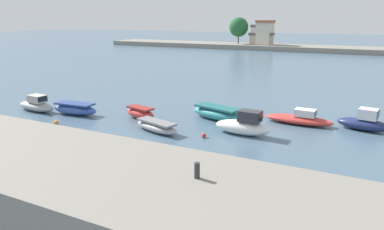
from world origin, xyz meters
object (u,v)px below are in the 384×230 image
moored_boat_7 (364,122)px  mooring_buoy_4 (56,123)px  moored_boat_1 (75,109)px  mooring_buoy_1 (208,106)px  moored_boat_0 (37,105)px  moored_boat_3 (157,127)px  moored_boat_2 (140,113)px  mooring_buoy_2 (204,135)px  moored_boat_6 (299,119)px  moored_boat_4 (217,113)px  moored_boat_5 (243,125)px  mooring_bollard (197,170)px

moored_boat_7 → mooring_buoy_4: bearing=-147.2°
moored_boat_1 → mooring_buoy_1: (9.85, 7.85, -0.38)m
moored_boat_0 → mooring_buoy_4: 5.92m
moored_boat_1 → moored_boat_3: bearing=-11.0°
moored_boat_2 → mooring_buoy_2: 7.61m
moored_boat_3 → moored_boat_6: size_ratio=0.81×
moored_boat_2 → moored_boat_4: (6.19, 2.78, 0.06)m
moored_boat_1 → mooring_buoy_1: moored_boat_1 is taller
moored_boat_5 → mooring_buoy_4: 15.42m
mooring_buoy_2 → mooring_buoy_4: bearing=-168.2°
moored_boat_5 → mooring_buoy_4: (-14.70, -4.64, -0.52)m
moored_boat_5 → mooring_buoy_4: size_ratio=10.87×
moored_boat_0 → moored_boat_6: (23.24, 6.92, -0.13)m
moored_boat_2 → moored_boat_3: moored_boat_2 is taller
moored_boat_3 → moored_boat_2: bearing=157.8°
moored_boat_2 → moored_boat_6: (12.85, 4.65, -0.06)m
moored_boat_3 → moored_boat_6: bearing=53.4°
moored_boat_3 → moored_boat_4: 6.11m
mooring_buoy_4 → mooring_bollard: bearing=-27.2°
moored_boat_0 → moored_boat_3: 13.75m
moored_boat_2 → mooring_buoy_1: moored_boat_2 is taller
moored_boat_0 → moored_boat_2: bearing=17.7°
moored_boat_3 → moored_boat_7: 16.40m
mooring_bollard → moored_boat_2: mooring_bollard is taller
mooring_bollard → moored_boat_6: bearing=88.5°
mooring_bollard → mooring_buoy_4: 19.81m
moored_boat_0 → mooring_buoy_2: moored_boat_0 is taller
mooring_bollard → moored_boat_5: size_ratio=0.15×
moored_boat_1 → mooring_buoy_4: bearing=-76.4°
moored_boat_3 → moored_boat_7: bearing=44.4°
moored_boat_3 → moored_boat_1: bearing=-170.4°
moored_boat_2 → mooring_bollard: bearing=-34.1°
moored_boat_4 → mooring_buoy_4: size_ratio=13.69×
moored_boat_2 → moored_boat_7: (17.77, 5.20, 0.14)m
mooring_bollard → moored_boat_0: bearing=153.1°
mooring_bollard → moored_boat_1: 22.35m
moored_boat_2 → moored_boat_5: moored_boat_5 is taller
moored_boat_0 → mooring_buoy_2: bearing=5.4°
moored_boat_0 → moored_boat_7: bearing=20.2°
mooring_buoy_2 → mooring_buoy_4: size_ratio=0.89×
moored_boat_2 → mooring_buoy_1: size_ratio=11.87×
moored_boat_3 → mooring_buoy_1: (0.33, 8.91, -0.27)m
moored_boat_4 → mooring_buoy_1: 4.32m
moored_boat_0 → moored_boat_7: moored_boat_7 is taller
mooring_buoy_1 → mooring_buoy_2: 9.26m
moored_boat_4 → moored_boat_7: 11.83m
mooring_buoy_1 → moored_boat_1: bearing=-141.4°
moored_boat_3 → mooring_buoy_2: (3.90, 0.36, -0.24)m
moored_boat_2 → moored_boat_7: bearing=30.4°
moored_boat_2 → moored_boat_4: 6.79m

